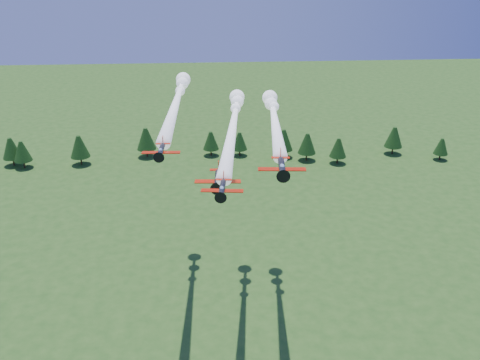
{
  "coord_description": "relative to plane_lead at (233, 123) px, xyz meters",
  "views": [
    {
      "loc": [
        -2.93,
        -83.26,
        78.45
      ],
      "look_at": [
        2.64,
        0.0,
        41.26
      ],
      "focal_mm": 40.0,
      "sensor_mm": 36.0,
      "label": 1
    }
  ],
  "objects": [
    {
      "name": "treeline",
      "position": [
        -3.27,
        88.33,
        -36.69
      ],
      "size": [
        172.04,
        18.98,
        11.9
      ],
      "color": "#382314",
      "rests_on": "ground"
    },
    {
      "name": "plane_right",
      "position": [
        9.03,
        2.72,
        0.11
      ],
      "size": [
        9.45,
        49.86,
        3.7
      ],
      "rotation": [
        0.0,
        0.0,
        -0.08
      ],
      "color": "black",
      "rests_on": "ground"
    },
    {
      "name": "plane_slot",
      "position": [
        -3.9,
        -18.34,
        -4.65
      ],
      "size": [
        8.48,
        9.22,
        2.98
      ],
      "rotation": [
        0.0,
        0.0,
        -0.06
      ],
      "color": "black",
      "rests_on": "ground"
    },
    {
      "name": "plane_left",
      "position": [
        -12.1,
        8.56,
        2.8
      ],
      "size": [
        7.31,
        56.16,
        3.7
      ],
      "rotation": [
        0.0,
        0.0,
        -0.04
      ],
      "color": "black",
      "rests_on": "ground"
    },
    {
      "name": "plane_lead",
      "position": [
        0.0,
        0.0,
        0.0
      ],
      "size": [
        11.03,
        58.71,
        3.7
      ],
      "rotation": [
        0.0,
        0.0,
        -0.11
      ],
      "color": "black",
      "rests_on": "ground"
    }
  ]
}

